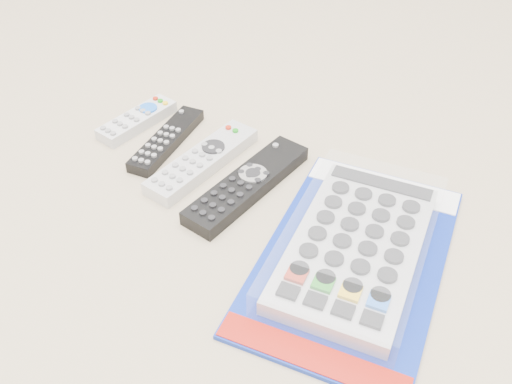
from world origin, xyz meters
The scene contains 5 objects.
remote_small_grey centered at (-0.21, 0.04, 0.01)m, with size 0.06×0.14×0.02m.
remote_slim_black centered at (-0.13, 0.02, 0.01)m, with size 0.06×0.17×0.02m.
remote_silver_dvd centered at (-0.06, 0.01, 0.01)m, with size 0.07×0.20×0.02m.
remote_large_black centered at (0.03, 0.00, 0.01)m, with size 0.07×0.22×0.02m.
jumbo_remote_packaged centered at (0.20, -0.04, 0.02)m, with size 0.25×0.36×0.04m.
Camera 1 is at (0.35, -0.50, 0.51)m, focal length 40.00 mm.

